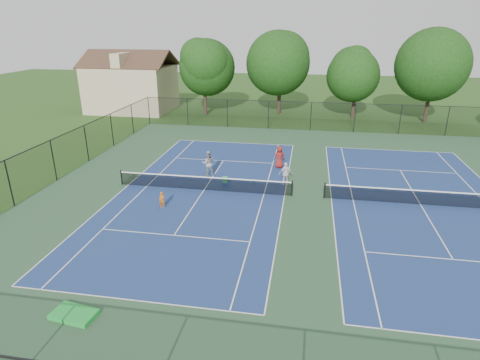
% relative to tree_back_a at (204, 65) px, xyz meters
% --- Properties ---
extents(ground, '(140.00, 140.00, 0.00)m').
position_rel_tree_back_a_xyz_m(ground, '(13.00, -24.00, -6.04)').
color(ground, '#234716').
rests_on(ground, ground).
extents(court_pad, '(36.00, 36.00, 0.01)m').
position_rel_tree_back_a_xyz_m(court_pad, '(13.00, -24.00, -6.03)').
color(court_pad, '#315732').
rests_on(court_pad, ground).
extents(tennis_court_left, '(12.00, 23.83, 1.07)m').
position_rel_tree_back_a_xyz_m(tennis_court_left, '(6.00, -24.00, -5.94)').
color(tennis_court_left, navy).
rests_on(tennis_court_left, ground).
extents(tennis_court_right, '(12.00, 23.83, 1.07)m').
position_rel_tree_back_a_xyz_m(tennis_court_right, '(20.00, -24.00, -5.94)').
color(tennis_court_right, navy).
rests_on(tennis_court_right, ground).
extents(perimeter_fence, '(36.08, 36.08, 3.02)m').
position_rel_tree_back_a_xyz_m(perimeter_fence, '(13.00, -24.00, -4.44)').
color(perimeter_fence, black).
rests_on(perimeter_fence, ground).
extents(tree_back_a, '(6.80, 6.80, 9.15)m').
position_rel_tree_back_a_xyz_m(tree_back_a, '(0.00, 0.00, 0.00)').
color(tree_back_a, '#2D2116').
rests_on(tree_back_a, ground).
extents(tree_back_b, '(7.60, 7.60, 10.03)m').
position_rel_tree_back_a_xyz_m(tree_back_b, '(9.00, 2.00, 0.56)').
color(tree_back_b, '#2D2116').
rests_on(tree_back_b, ground).
extents(tree_back_c, '(6.00, 6.00, 8.40)m').
position_rel_tree_back_a_xyz_m(tree_back_c, '(18.00, 1.00, -0.56)').
color(tree_back_c, '#2D2116').
rests_on(tree_back_c, ground).
extents(tree_back_d, '(7.80, 7.80, 10.37)m').
position_rel_tree_back_a_xyz_m(tree_back_d, '(26.00, 0.00, 0.79)').
color(tree_back_d, '#2D2116').
rests_on(tree_back_d, ground).
extents(clapboard_house, '(10.80, 8.10, 7.65)m').
position_rel_tree_back_a_xyz_m(clapboard_house, '(-10.00, 1.00, -2.95)').
color(clapboard_house, tan).
rests_on(clapboard_house, ground).
extents(child_player, '(0.44, 0.35, 1.07)m').
position_rel_tree_back_a_xyz_m(child_player, '(4.19, -27.20, -5.51)').
color(child_player, '#CA5C0D').
rests_on(child_player, ground).
extents(instructor, '(1.09, 0.95, 1.90)m').
position_rel_tree_back_a_xyz_m(instructor, '(5.60, -21.10, -5.09)').
color(instructor, '#98979A').
rests_on(instructor, ground).
extents(bystander_a, '(1.06, 0.66, 1.68)m').
position_rel_tree_back_a_xyz_m(bystander_a, '(11.41, -22.14, -5.20)').
color(bystander_a, silver).
rests_on(bystander_a, ground).
extents(bystander_c, '(0.99, 0.79, 1.76)m').
position_rel_tree_back_a_xyz_m(bystander_c, '(10.68, -18.51, -5.16)').
color(bystander_c, maroon).
rests_on(bystander_c, ground).
extents(ball_crate, '(0.44, 0.32, 0.31)m').
position_rel_tree_back_a_xyz_m(ball_crate, '(7.28, -23.08, -5.88)').
color(ball_crate, navy).
rests_on(ball_crate, ground).
extents(ball_hopper, '(0.39, 0.34, 0.40)m').
position_rel_tree_back_a_xyz_m(ball_hopper, '(7.28, -23.08, -5.53)').
color(ball_hopper, green).
rests_on(ball_hopper, ball_crate).
extents(green_tarp, '(1.81, 1.18, 0.19)m').
position_rel_tree_back_a_xyz_m(green_tarp, '(4.24, -37.17, -5.94)').
color(green_tarp, green).
rests_on(green_tarp, ground).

